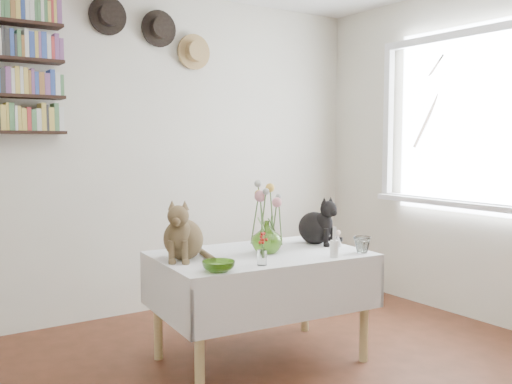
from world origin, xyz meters
TOP-DOWN VIEW (x-y plane):
  - room at (0.00, 0.00)m, footprint 4.08×4.58m
  - window at (1.97, 0.80)m, footprint 0.12×1.52m
  - dining_table at (0.20, 0.90)m, footprint 1.31×0.90m
  - tabby_cat at (-0.26, 1.00)m, footprint 0.37×0.38m
  - black_cat at (0.68, 0.97)m, footprint 0.25×0.30m
  - flower_vase at (0.23, 0.88)m, footprint 0.22×0.22m
  - green_bowl at (-0.25, 0.62)m, footprint 0.17×0.17m
  - drinking_glass at (0.72, 0.57)m, footprint 0.13×0.13m
  - candlestick at (0.49, 0.55)m, footprint 0.05×0.05m
  - berry_jar at (0.02, 0.61)m, footprint 0.05×0.05m
  - porcelain_figurine at (0.74, 0.80)m, footprint 0.06×0.06m
  - flower_bouquet at (0.23, 0.89)m, footprint 0.17×0.13m
  - wall_hats at (0.12, 2.19)m, footprint 0.98×0.09m

SIDE VIEW (x-z plane):
  - dining_table at x=0.20m, z-range 0.17..0.84m
  - green_bowl at x=-0.25m, z-range 0.67..0.72m
  - porcelain_figurine at x=0.74m, z-range 0.66..0.77m
  - drinking_glass at x=0.72m, z-range 0.67..0.77m
  - candlestick at x=0.49m, z-range 0.64..0.82m
  - berry_jar at x=0.02m, z-range 0.66..0.87m
  - flower_vase at x=0.23m, z-range 0.67..0.86m
  - black_cat at x=0.68m, z-range 0.67..0.99m
  - tabby_cat at x=-0.26m, z-range 0.67..1.02m
  - flower_bouquet at x=0.23m, z-range 0.81..1.20m
  - room at x=0.00m, z-range -0.04..2.54m
  - window at x=1.97m, z-range 0.74..2.06m
  - wall_hats at x=0.12m, z-range 1.93..2.41m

